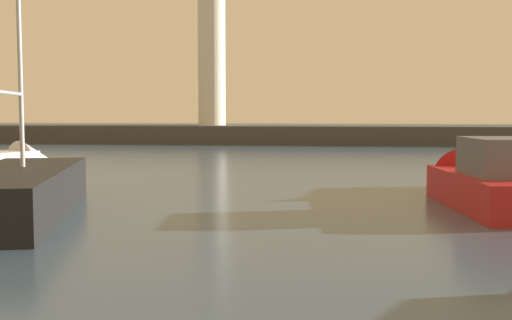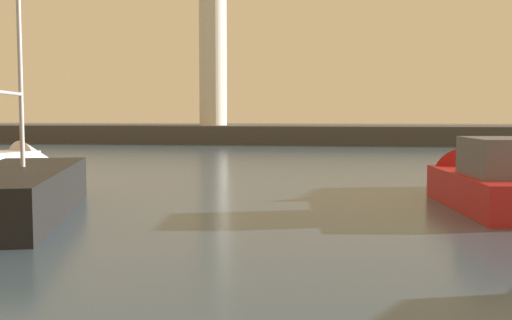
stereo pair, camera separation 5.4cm
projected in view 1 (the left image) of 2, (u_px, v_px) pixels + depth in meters
ground_plane at (300, 174)px, 27.10m from camera, size 220.00×220.00×0.00m
breakwater at (317, 134)px, 52.58m from camera, size 87.85×6.92×1.47m
lighthouse at (212, 52)px, 53.15m from camera, size 2.30×2.30×13.00m
motorboat_0 at (479, 181)px, 18.32m from camera, size 2.79×7.43×2.45m
sailboat_moored at (16, 191)px, 16.18m from camera, size 4.56×8.60×11.95m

